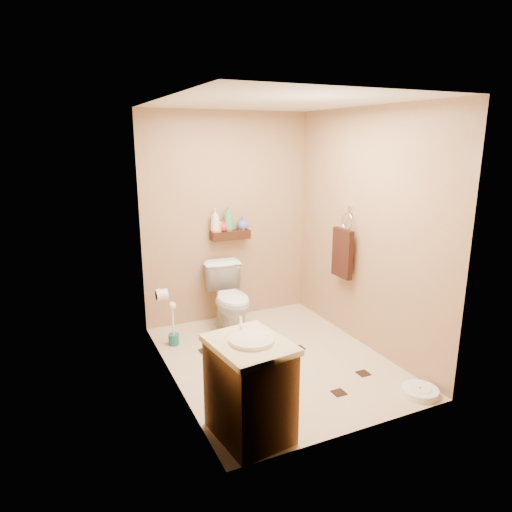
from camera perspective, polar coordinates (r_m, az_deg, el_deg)
name	(u,v)px	position (r m, az deg, el deg)	size (l,w,h in m)	color
ground	(276,359)	(4.58, 2.48, -12.78)	(2.50, 2.50, 0.00)	#C6B391
wall_back	(227,218)	(5.29, -3.59, 4.71)	(2.00, 0.04, 2.40)	#A27E5C
wall_front	(362,277)	(3.15, 13.16, -2.55)	(2.00, 0.04, 2.40)	#A27E5C
wall_left	(169,251)	(3.82, -10.78, 0.62)	(0.04, 2.50, 2.40)	#A27E5C
wall_right	(366,231)	(4.70, 13.56, 3.08)	(0.04, 2.50, 2.40)	#A27E5C
ceiling	(279,102)	(4.08, 2.87, 18.71)	(2.00, 2.50, 0.02)	silver
wall_shelf	(230,235)	(5.25, -3.24, 2.64)	(0.46, 0.14, 0.10)	#391B0F
floor_accents	(283,361)	(4.56, 3.35, -12.92)	(1.29, 1.44, 0.01)	black
toilet	(230,299)	(5.07, -3.21, -5.39)	(0.42, 0.73, 0.75)	white
vanity	(250,388)	(3.38, -0.79, -16.12)	(0.57, 0.66, 0.85)	brown
bathroom_scale	(420,391)	(4.25, 19.80, -15.63)	(0.39, 0.39, 0.06)	white
toilet_brush	(173,330)	(4.88, -10.29, -9.08)	(0.11, 0.11, 0.47)	#1B696C
towel_ring	(343,251)	(4.90, 10.80, 0.64)	(0.12, 0.30, 0.76)	silver
toilet_paper	(162,295)	(4.61, -11.70, -4.76)	(0.12, 0.11, 0.12)	white
bottle_a	(215,220)	(5.15, -5.14, 4.47)	(0.10, 0.10, 0.27)	silver
bottle_b	(218,225)	(5.17, -4.78, 3.94)	(0.08, 0.08, 0.17)	yellow
bottle_c	(223,226)	(5.20, -4.10, 3.81)	(0.10, 0.10, 0.13)	red
bottle_d	(228,219)	(5.21, -3.50, 4.65)	(0.11, 0.11, 0.28)	#37A65B
bottle_e	(242,223)	(5.28, -1.71, 4.09)	(0.07, 0.07, 0.15)	#E4804C
bottle_f	(243,223)	(5.28, -1.67, 4.17)	(0.12, 0.12, 0.16)	#4F5AC7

